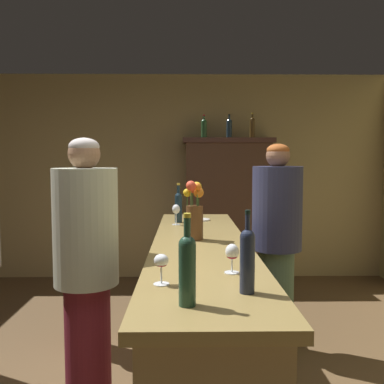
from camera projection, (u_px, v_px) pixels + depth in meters
The scene contains 17 objects.
wall_back at pixel (159, 177), 5.59m from camera, with size 5.97×0.12×2.63m, color tan.
bar_counter at pixel (201, 321), 2.75m from camera, with size 0.61×2.78×1.03m.
display_cabinet at pixel (227, 208), 5.33m from camera, with size 1.11×0.44×1.81m.
wine_bottle_merlot at pixel (187, 266), 1.55m from camera, with size 0.06×0.06×0.34m.
wine_bottle_syrah at pixel (178, 206), 3.57m from camera, with size 0.06×0.06×0.33m.
wine_bottle_chardonnay at pixel (247, 258), 1.70m from camera, with size 0.06×0.06×0.33m.
wine_glass_front at pixel (232, 254), 2.00m from camera, with size 0.07×0.07×0.14m.
wine_glass_mid at pixel (176, 210), 3.44m from camera, with size 0.07×0.07×0.17m.
wine_glass_rear at pixel (161, 263), 1.81m from camera, with size 0.07×0.07×0.13m.
flower_arrangement at pixel (194, 211), 2.81m from camera, with size 0.14×0.14×0.39m.
cheese_plate at pixel (200, 220), 3.69m from camera, with size 0.17×0.17×0.01m, color white.
display_bottle_left at pixel (204, 128), 5.24m from camera, with size 0.07×0.07×0.29m.
display_bottle_midleft at pixel (229, 127), 5.25m from camera, with size 0.07×0.07×0.29m.
display_bottle_center at pixel (252, 127), 5.25m from camera, with size 0.06×0.06×0.31m.
patron_tall at pixel (87, 273), 2.41m from camera, with size 0.36×0.36×1.68m.
patron_near_entrance at pixel (86, 242), 3.46m from camera, with size 0.37×0.37×1.63m.
bartender at pixel (277, 240), 3.40m from camera, with size 0.39×0.39×1.68m.
Camera 1 is at (0.35, -2.28, 1.57)m, focal length 39.96 mm.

